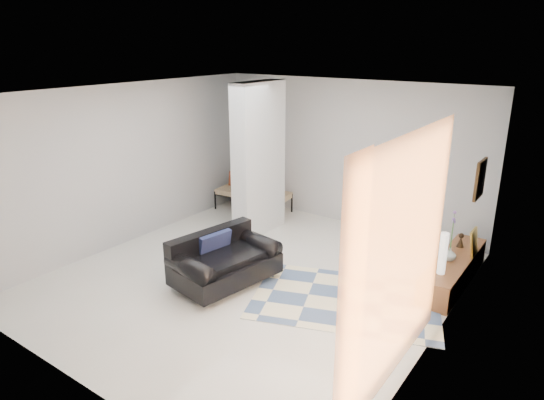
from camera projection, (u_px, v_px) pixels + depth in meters
The scene contains 17 objects.
floor at pixel (255, 278), 7.46m from camera, with size 6.00×6.00×0.00m, color beige.
ceiling at pixel (252, 93), 6.58m from camera, with size 6.00×6.00×0.00m, color white.
wall_back at pixel (348, 153), 9.34m from camera, with size 6.00×6.00×0.00m, color #AFB1B3.
wall_front at pixel (66, 266), 4.69m from camera, with size 6.00×6.00×0.00m, color #AFB1B3.
wall_left at pixel (130, 164), 8.53m from camera, with size 6.00×6.00×0.00m, color #AFB1B3.
wall_right at pixel (446, 232), 5.51m from camera, with size 6.00×6.00×0.00m, color #AFB1B3.
partition_column at pixel (259, 160), 8.86m from camera, with size 0.35×1.20×2.80m, color silver.
hallway_door at pixel (260, 158), 10.58m from camera, with size 0.85×0.06×2.04m, color silver.
curtain at pixel (402, 262), 4.65m from camera, with size 2.55×2.55×0.00m, color #FF9643.
wall_art at pixel (480, 179), 6.69m from camera, with size 0.04×0.45×0.55m, color #35210E.
media_console at pixel (453, 270), 7.26m from camera, with size 0.45×2.04×0.80m.
loveseat at pixel (223, 261), 7.21m from camera, with size 1.16×1.68×0.76m.
daybed at pixel (253, 191), 10.30m from camera, with size 1.63×0.84×0.77m.
area_rug at pixel (345, 300), 6.81m from camera, with size 2.55×1.70×0.01m, color beige.
cylinder_lamp at pixel (443, 253), 6.63m from camera, with size 0.11×0.11×0.60m, color silver.
bronze_figurine at pixel (461, 240), 7.55m from camera, with size 0.11×0.11×0.22m, color black, non-canonical shape.
vase at pixel (450, 254), 7.09m from camera, with size 0.19×0.19×0.20m, color silver.
Camera 1 is at (4.09, -5.32, 3.48)m, focal length 32.00 mm.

